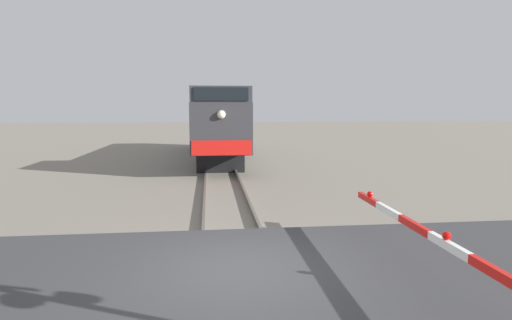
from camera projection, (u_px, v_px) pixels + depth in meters
The scene contains 6 objects.
ground_plane at pixel (240, 278), 7.82m from camera, with size 160.00×160.00×0.00m, color gray.
rail_track_left at pixel (201, 276), 7.73m from camera, with size 0.08×80.00×0.15m, color #59544C.
rail_track_right at pixel (278, 272), 7.89m from camera, with size 0.08×80.00×0.15m, color #59544C.
road_surface at pixel (240, 274), 7.81m from camera, with size 36.00×5.23×0.16m, color #38383A.
locomotive at pixel (218, 125), 25.42m from camera, with size 2.73×15.82×4.05m.
crossing_gate at pixel (487, 284), 5.80m from camera, with size 0.36×6.46×1.16m.
Camera 1 is at (-0.54, -7.47, 3.16)m, focal length 29.54 mm.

